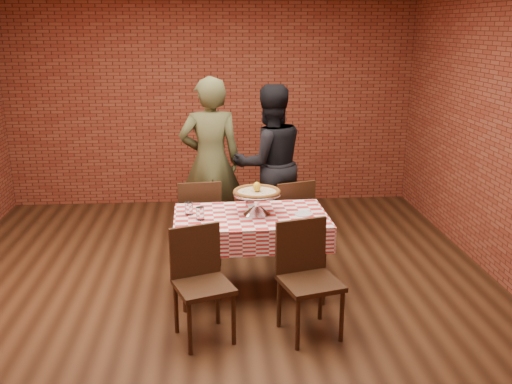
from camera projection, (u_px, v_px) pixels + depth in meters
ground at (216, 296)px, 5.30m from camera, size 6.00×6.00×0.00m
back_wall at (211, 99)px, 7.76m from camera, size 5.50×0.00×5.50m
table at (251, 254)px, 5.30m from camera, size 1.39×0.86×0.75m
tablecloth at (251, 227)px, 5.22m from camera, size 1.43×0.90×0.24m
pizza_stand at (257, 203)px, 5.19m from camera, size 0.51×0.51×0.20m
pizza at (257, 192)px, 5.16m from camera, size 0.49×0.49×0.03m
lemon at (257, 187)px, 5.15m from camera, size 0.08×0.08×0.09m
water_glass_left at (200, 213)px, 5.05m from camera, size 0.08×0.08×0.12m
water_glass_right at (189, 209)px, 5.18m from camera, size 0.08×0.08×0.12m
side_plate at (304, 214)px, 5.20m from camera, size 0.17×0.17×0.01m
sweetener_packet_a at (321, 218)px, 5.10m from camera, size 0.06×0.05×0.00m
sweetener_packet_b at (320, 219)px, 5.08m from camera, size 0.06×0.05×0.00m
condiment_caddy at (250, 199)px, 5.47m from camera, size 0.10×0.08×0.12m
chair_near_left at (204, 287)px, 4.47m from camera, size 0.53×0.53×0.90m
chair_near_right at (310, 282)px, 4.53m from camera, size 0.54×0.54×0.92m
chair_far_left at (199, 220)px, 5.99m from camera, size 0.47×0.47×0.91m
chair_far_right at (288, 219)px, 6.03m from camera, size 0.53×0.53×0.90m
diner_olive at (211, 162)px, 6.38m from camera, size 0.72×0.50×1.89m
diner_black at (270, 164)px, 6.51m from camera, size 1.01×0.87×1.79m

